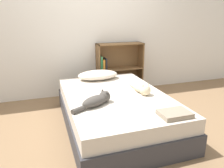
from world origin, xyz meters
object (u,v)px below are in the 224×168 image
at_px(cat_dark, 97,100).
at_px(bed, 115,110).
at_px(pillow, 98,75).
at_px(cat_light, 141,88).
at_px(bookshelf, 118,68).

bearing_deg(cat_dark, bed, 10.52).
relative_size(bed, pillow, 3.03).
xyz_separation_m(pillow, cat_light, (0.38, -0.80, -0.00)).
height_order(cat_light, cat_dark, cat_light).
relative_size(pillow, cat_dark, 1.29).
distance_m(cat_light, cat_dark, 0.70).
xyz_separation_m(bed, cat_dark, (-0.32, -0.26, 0.28)).
height_order(pillow, cat_light, cat_light).
xyz_separation_m(cat_light, cat_dark, (-0.66, -0.22, -0.01)).
xyz_separation_m(cat_light, bookshelf, (0.13, 1.27, -0.02)).
height_order(bed, pillow, pillow).
relative_size(cat_dark, bookshelf, 0.54).
bearing_deg(cat_light, bed, -98.69).
bearing_deg(cat_dark, pillow, 45.90).
bearing_deg(bed, pillow, 92.65).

